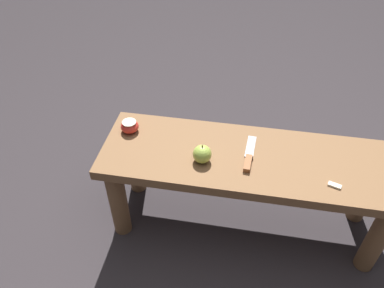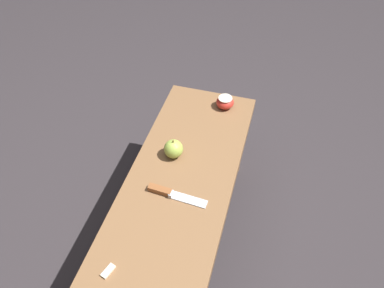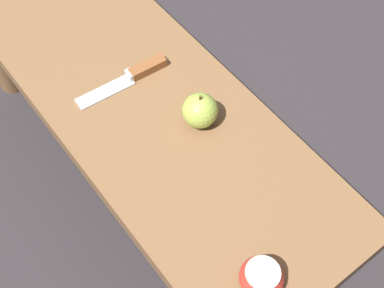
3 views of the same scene
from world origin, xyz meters
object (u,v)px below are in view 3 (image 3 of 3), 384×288
object	(u,v)px
wooden_bench	(131,106)
apple_cut	(262,277)
apple_whole	(200,110)
knife	(135,74)

from	to	relation	value
wooden_bench	apple_cut	size ratio (longest dim) A/B	15.71
wooden_bench	apple_whole	size ratio (longest dim) A/B	14.48
wooden_bench	apple_whole	bearing A→B (deg)	17.63
apple_cut	wooden_bench	bearing A→B (deg)	172.31
wooden_bench	apple_cut	distance (m)	0.51
wooden_bench	apple_whole	distance (m)	0.22
wooden_bench	apple_cut	bearing A→B (deg)	-7.69
knife	apple_cut	bearing A→B (deg)	83.89
wooden_bench	knife	bearing A→B (deg)	80.53
apple_whole	wooden_bench	bearing A→B (deg)	-162.37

